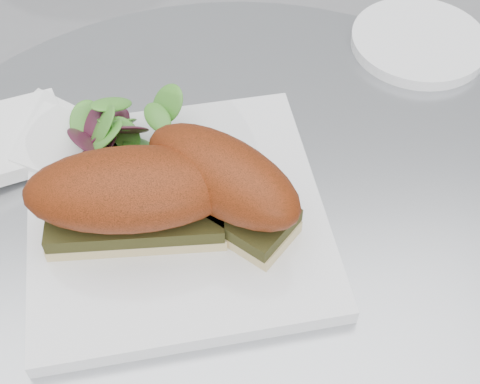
{
  "coord_description": "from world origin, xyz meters",
  "views": [
    {
      "loc": [
        -0.04,
        -0.32,
        1.2
      ],
      "look_at": [
        0.01,
        0.03,
        0.77
      ],
      "focal_mm": 50.0,
      "sensor_mm": 36.0,
      "label": 1
    }
  ],
  "objects_px": {
    "plate": "(177,215)",
    "sandwich_left": "(132,196)",
    "saucer": "(419,41)",
    "sandwich_right": "(223,183)"
  },
  "relations": [
    {
      "from": "sandwich_left",
      "to": "saucer",
      "type": "bearing_deg",
      "value": 38.29
    },
    {
      "from": "sandwich_right",
      "to": "saucer",
      "type": "height_order",
      "value": "sandwich_right"
    },
    {
      "from": "plate",
      "to": "sandwich_right",
      "type": "relative_size",
      "value": 1.67
    },
    {
      "from": "plate",
      "to": "saucer",
      "type": "xyz_separation_m",
      "value": [
        0.28,
        0.21,
        -0.0
      ]
    },
    {
      "from": "saucer",
      "to": "sandwich_left",
      "type": "bearing_deg",
      "value": -144.59
    },
    {
      "from": "plate",
      "to": "sandwich_left",
      "type": "relative_size",
      "value": 1.46
    },
    {
      "from": "plate",
      "to": "saucer",
      "type": "distance_m",
      "value": 0.35
    },
    {
      "from": "sandwich_right",
      "to": "plate",
      "type": "bearing_deg",
      "value": -150.6
    },
    {
      "from": "sandwich_right",
      "to": "saucer",
      "type": "bearing_deg",
      "value": 86.39
    },
    {
      "from": "plate",
      "to": "saucer",
      "type": "bearing_deg",
      "value": 36.46
    }
  ]
}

